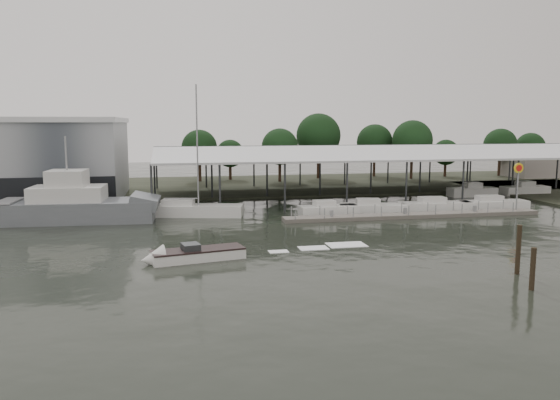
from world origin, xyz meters
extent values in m
plane|color=black|center=(0.00, 0.00, 0.00)|extent=(200.00, 200.00, 0.00)
cube|color=#3E4231|center=(0.00, 42.00, 0.10)|extent=(140.00, 30.00, 0.30)
cube|color=#90959A|center=(-28.00, 30.00, 5.00)|extent=(24.00, 20.00, 10.00)
cube|color=black|center=(-28.00, 19.95, 2.00)|extent=(24.00, 0.30, 4.00)
cube|color=silver|center=(-28.00, 30.00, 10.20)|extent=(24.50, 20.50, 0.60)
cube|color=#2E3133|center=(17.00, 28.00, 6.76)|extent=(58.00, 0.40, 0.30)
cylinder|color=#2E3133|center=(-12.00, 16.50, 2.75)|extent=(0.24, 0.24, 5.50)
cylinder|color=#2E3133|center=(-12.00, 39.50, 2.75)|extent=(0.24, 0.24, 5.50)
cylinder|color=#2E3133|center=(46.00, 39.50, 2.75)|extent=(0.24, 0.24, 5.50)
cube|color=slate|center=(15.00, 10.00, 0.20)|extent=(28.00, 2.00, 0.40)
cylinder|color=gray|center=(2.00, 9.10, 0.80)|extent=(0.10, 0.10, 1.20)
cylinder|color=gray|center=(28.00, 10.90, 0.80)|extent=(0.10, 0.10, 1.20)
cube|color=gray|center=(14.00, 10.00, 0.70)|extent=(0.30, 0.30, 0.70)
cylinder|color=gray|center=(27.00, 10.00, 2.50)|extent=(0.16, 0.16, 5.00)
cylinder|color=yellow|center=(27.00, 10.00, 5.00)|extent=(1.10, 0.12, 1.10)
cylinder|color=red|center=(27.00, 9.93, 5.00)|extent=(0.70, 0.05, 0.70)
cube|color=gray|center=(55.00, 45.00, 2.00)|extent=(10.00, 8.00, 4.00)
cube|color=slate|center=(-19.17, 14.43, 0.90)|extent=(15.23, 5.95, 2.40)
cube|color=slate|center=(-12.60, 14.05, 1.90)|extent=(3.16, 5.06, 1.73)
cube|color=silver|center=(-20.07, 14.48, 2.69)|extent=(7.26, 4.63, 1.80)
cube|color=silver|center=(-20.07, 14.48, 4.39)|extent=(3.79, 3.82, 1.61)
cylinder|color=gray|center=(-20.07, 14.48, 6.79)|extent=(0.18, 0.18, 3.50)
cube|color=gray|center=(-25.75, 14.80, 2.21)|extent=(2.07, 5.00, 0.15)
cube|color=white|center=(-7.66, 15.34, 0.50)|extent=(10.68, 4.86, 1.40)
cube|color=silver|center=(-9.28, 15.71, 1.40)|extent=(3.63, 2.49, 0.80)
cylinder|color=gray|center=(-7.16, 15.22, 7.41)|extent=(0.16, 0.16, 12.78)
cylinder|color=gray|center=(-8.97, 15.64, 1.90)|extent=(3.44, 0.90, 0.12)
cube|color=white|center=(-8.18, -3.78, 0.35)|extent=(6.93, 3.34, 0.90)
cone|color=white|center=(-11.37, -4.46, 0.35)|extent=(1.98, 2.29, 2.00)
cube|color=black|center=(-8.18, -3.78, 0.75)|extent=(6.94, 3.39, 0.12)
cube|color=#2E3133|center=(-8.70, -3.89, 1.00)|extent=(1.46, 1.62, 0.50)
cube|color=white|center=(-1.99, -2.47, 0.02)|extent=(2.30, 1.50, 0.04)
cube|color=white|center=(0.95, -1.85, 0.02)|extent=(3.10, 2.00, 0.04)
cube|color=white|center=(3.88, -1.23, 0.02)|extent=(3.90, 2.50, 0.04)
cube|color=white|center=(6.56, 12.91, 0.50)|extent=(6.38, 2.36, 1.10)
cube|color=silver|center=(6.06, 12.91, 1.30)|extent=(2.25, 1.66, 0.70)
cube|color=white|center=(11.62, 13.25, 0.50)|extent=(7.50, 3.73, 1.10)
cube|color=silver|center=(11.12, 13.25, 1.30)|extent=(2.81, 2.12, 0.70)
cube|color=white|center=(19.13, 13.15, 0.50)|extent=(8.27, 2.74, 1.10)
cube|color=silver|center=(18.63, 13.15, 1.30)|extent=(2.95, 1.79, 0.70)
cube|color=white|center=(26.13, 13.07, 0.50)|extent=(8.05, 2.60, 1.10)
cube|color=silver|center=(25.63, 13.07, 1.30)|extent=(2.86, 1.74, 0.70)
cylinder|color=#34291A|center=(10.84, -14.92, 0.98)|extent=(0.32, 0.32, 3.16)
cylinder|color=#34291A|center=(12.15, -11.65, 1.33)|extent=(0.32, 0.32, 3.86)
cylinder|color=#312015|center=(-5.22, 48.43, 2.09)|extent=(0.50, 0.50, 4.19)
sphere|color=#153316|center=(-5.22, 48.43, 5.86)|extent=(5.86, 5.86, 5.86)
cylinder|color=#312015|center=(0.04, 50.29, 1.69)|extent=(0.50, 0.50, 3.37)
sphere|color=#153316|center=(0.04, 50.29, 4.72)|extent=(4.72, 4.72, 4.72)
cylinder|color=#312015|center=(7.74, 45.56, 2.14)|extent=(0.50, 0.50, 4.29)
sphere|color=#153316|center=(7.74, 45.56, 6.00)|extent=(6.00, 6.00, 6.00)
cylinder|color=#312015|center=(15.37, 49.41, 2.75)|extent=(0.50, 0.50, 5.49)
sphere|color=#153316|center=(15.37, 49.41, 7.69)|extent=(7.69, 7.69, 7.69)
cylinder|color=#312015|center=(26.27, 50.82, 2.30)|extent=(0.50, 0.50, 4.60)
sphere|color=#153316|center=(26.27, 50.82, 6.45)|extent=(6.45, 6.45, 6.45)
cylinder|color=#312015|center=(31.10, 45.61, 2.47)|extent=(0.50, 0.50, 4.93)
sphere|color=#153316|center=(31.10, 45.61, 6.91)|extent=(6.91, 6.91, 6.91)
cylinder|color=#312015|center=(38.80, 48.07, 1.65)|extent=(0.50, 0.50, 3.30)
sphere|color=#153316|center=(38.80, 48.07, 4.62)|extent=(4.62, 4.62, 4.62)
cylinder|color=#312015|center=(49.31, 47.58, 2.11)|extent=(0.50, 0.50, 4.23)
sphere|color=#153316|center=(49.31, 47.58, 5.92)|extent=(5.92, 5.92, 5.92)
cylinder|color=#312015|center=(56.19, 48.53, 1.92)|extent=(0.50, 0.50, 3.85)
sphere|color=#153316|center=(56.19, 48.53, 5.38)|extent=(5.38, 5.38, 5.38)
camera|label=1|loc=(-9.94, -42.63, 9.78)|focal=35.00mm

